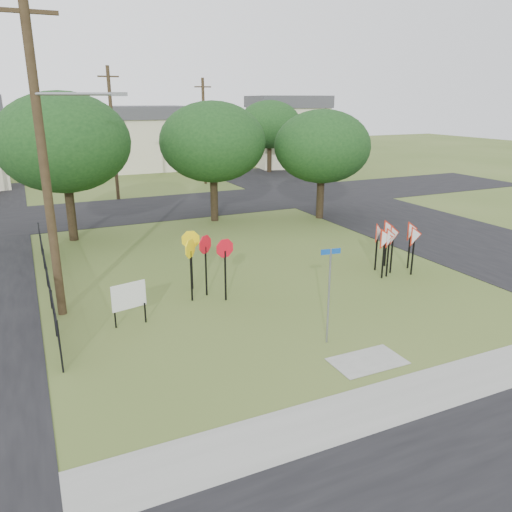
{
  "coord_description": "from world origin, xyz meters",
  "views": [
    {
      "loc": [
        -7.86,
        -12.12,
        6.85
      ],
      "look_at": [
        -0.86,
        3.0,
        1.6
      ],
      "focal_mm": 35.0,
      "sensor_mm": 36.0,
      "label": 1
    }
  ],
  "objects_px": {
    "info_board": "(129,297)",
    "stop_sign_cluster": "(203,251)",
    "street_name_sign": "(329,290)",
    "yield_sign_cluster": "(394,236)"
  },
  "relations": [
    {
      "from": "info_board",
      "to": "stop_sign_cluster",
      "type": "bearing_deg",
      "value": 24.67
    },
    {
      "from": "street_name_sign",
      "to": "yield_sign_cluster",
      "type": "xyz_separation_m",
      "value": [
        5.81,
        4.18,
        -0.09
      ]
    },
    {
      "from": "street_name_sign",
      "to": "info_board",
      "type": "height_order",
      "value": "street_name_sign"
    },
    {
      "from": "street_name_sign",
      "to": "stop_sign_cluster",
      "type": "distance_m",
      "value": 5.38
    },
    {
      "from": "stop_sign_cluster",
      "to": "info_board",
      "type": "bearing_deg",
      "value": -155.33
    },
    {
      "from": "yield_sign_cluster",
      "to": "info_board",
      "type": "distance_m",
      "value": 10.84
    },
    {
      "from": "stop_sign_cluster",
      "to": "yield_sign_cluster",
      "type": "height_order",
      "value": "stop_sign_cluster"
    },
    {
      "from": "stop_sign_cluster",
      "to": "info_board",
      "type": "xyz_separation_m",
      "value": [
        -2.92,
        -1.34,
        -0.76
      ]
    },
    {
      "from": "stop_sign_cluster",
      "to": "street_name_sign",
      "type": "bearing_deg",
      "value": -67.16
    },
    {
      "from": "street_name_sign",
      "to": "info_board",
      "type": "distance_m",
      "value": 6.22
    }
  ]
}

